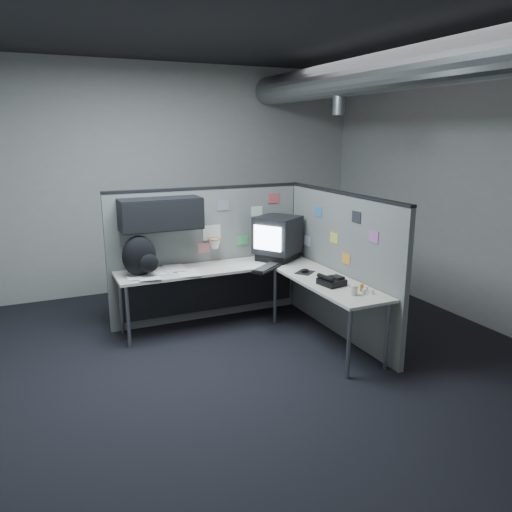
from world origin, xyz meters
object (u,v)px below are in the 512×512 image
monitor (278,238)px  backpack (140,257)px  desk (245,280)px  keyboard (267,268)px  phone (331,281)px

monitor → backpack: (-1.68, -0.04, -0.06)m
desk → keyboard: keyboard is taller
keyboard → phone: bearing=-58.5°
monitor → backpack: bearing=-167.5°
phone → backpack: (-1.71, 1.14, 0.18)m
monitor → backpack: monitor is taller
monitor → phone: bearing=-77.4°
monitor → keyboard: (-0.33, -0.37, -0.26)m
desk → phone: bearing=-56.5°
keyboard → phone: phone is taller
desk → phone: 1.07m
keyboard → phone: (0.35, -0.80, 0.02)m
monitor → phone: monitor is taller
desk → keyboard: bearing=-19.7°
keyboard → backpack: backpack is taller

